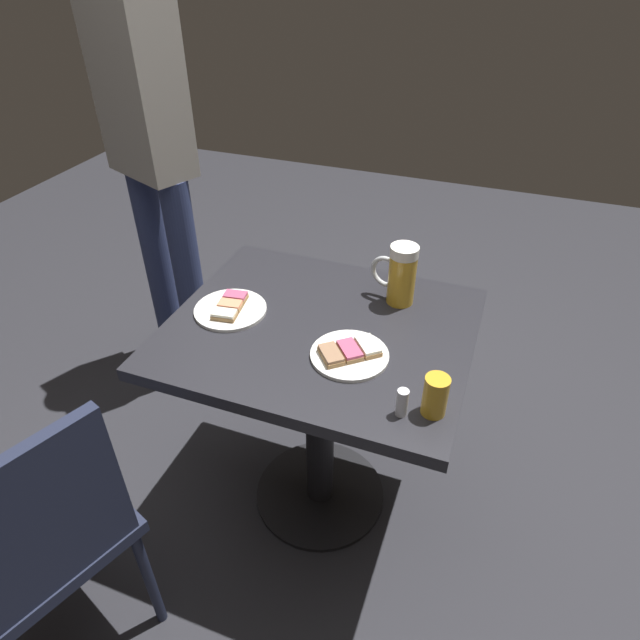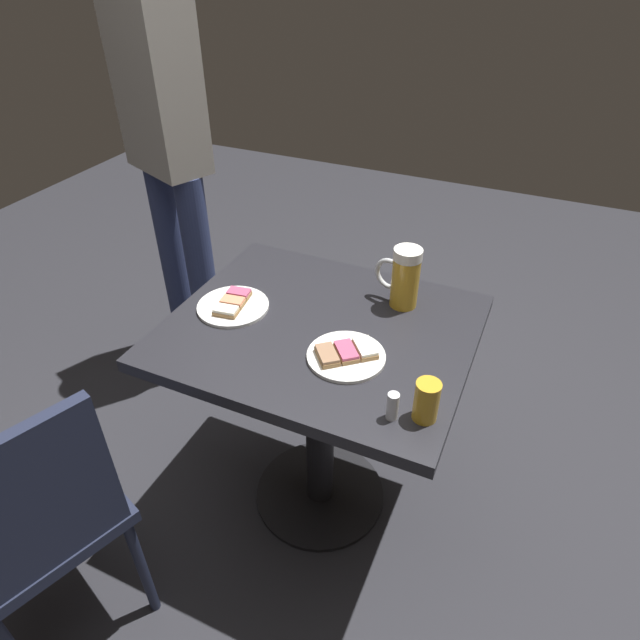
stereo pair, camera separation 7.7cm
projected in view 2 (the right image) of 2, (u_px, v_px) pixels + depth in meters
The scene contains 9 objects.
ground_plane at pixel (320, 494), 1.89m from camera, with size 6.00×6.00×0.00m, color #28282D.
cafe_table at pixel (320, 371), 1.56m from camera, with size 0.68×0.81×0.73m.
plate_near at pixel (233, 305), 1.53m from camera, with size 0.20×0.20×0.03m.
plate_far at pixel (346, 355), 1.35m from camera, with size 0.20×0.20×0.03m.
beer_mug at pixel (404, 277), 1.50m from camera, with size 0.08×0.14×0.18m.
beer_glass_small at pixel (426, 401), 1.16m from camera, with size 0.06×0.06×0.10m, color gold.
salt_shaker at pixel (393, 406), 1.17m from camera, with size 0.03×0.03×0.07m, color silver.
cafe_chair at pixel (34, 521), 1.25m from camera, with size 0.49×0.49×0.85m.
patron_standing at pixel (167, 147), 1.97m from camera, with size 0.29×0.36×1.64m.
Camera 2 is at (1.07, 0.48, 1.61)m, focal length 30.45 mm.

